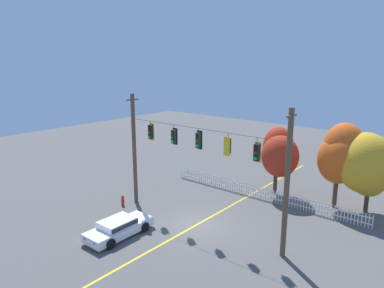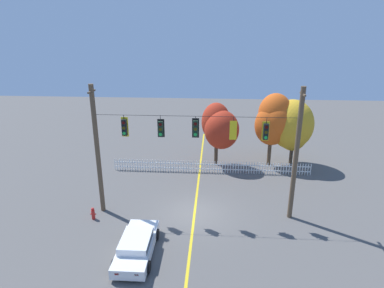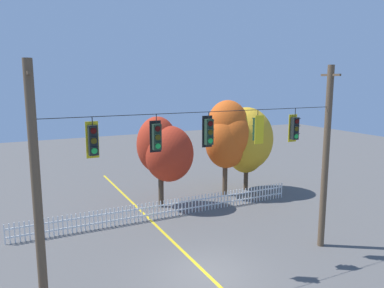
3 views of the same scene
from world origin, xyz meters
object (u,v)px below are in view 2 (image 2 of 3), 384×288
at_px(traffic_signal_westbound_side, 195,128).
at_px(autumn_maple_near_fence, 219,127).
at_px(traffic_signal_eastbound_side, 161,129).
at_px(traffic_signal_northbound_secondary, 266,132).
at_px(parked_car, 137,245).
at_px(traffic_signal_southbound_primary, 124,127).
at_px(autumn_oak_far_east, 292,127).
at_px(traffic_signal_northbound_primary, 233,130).
at_px(fire_hydrant, 93,213).
at_px(autumn_maple_mid, 275,120).

relative_size(traffic_signal_westbound_side, autumn_maple_near_fence, 0.25).
height_order(traffic_signal_eastbound_side, traffic_signal_northbound_secondary, same).
bearing_deg(traffic_signal_northbound_secondary, parked_car, -147.99).
height_order(traffic_signal_southbound_primary, autumn_maple_near_fence, traffic_signal_southbound_primary).
distance_m(traffic_signal_southbound_primary, autumn_oak_far_east, 15.58).
bearing_deg(traffic_signal_northbound_primary, traffic_signal_westbound_side, 179.51).
height_order(autumn_maple_near_fence, parked_car, autumn_maple_near_fence).
bearing_deg(traffic_signal_northbound_secondary, fire_hydrant, -173.93).
bearing_deg(traffic_signal_eastbound_side, traffic_signal_northbound_secondary, 0.00).
relative_size(autumn_maple_near_fence, parked_car, 1.25).
bearing_deg(traffic_signal_westbound_side, traffic_signal_northbound_primary, -0.49).
bearing_deg(autumn_maple_mid, traffic_signal_southbound_primary, -140.59).
relative_size(autumn_maple_mid, fire_hydrant, 8.02).
bearing_deg(autumn_maple_mid, traffic_signal_eastbound_side, -133.87).
distance_m(traffic_signal_northbound_primary, parked_car, 8.60).
bearing_deg(traffic_signal_westbound_side, traffic_signal_eastbound_side, -179.98).
relative_size(traffic_signal_northbound_primary, parked_car, 0.31).
distance_m(traffic_signal_northbound_primary, autumn_maple_mid, 9.91).
bearing_deg(autumn_maple_mid, autumn_maple_near_fence, -176.57).
bearing_deg(traffic_signal_northbound_secondary, autumn_maple_mid, 76.44).
height_order(traffic_signal_southbound_primary, fire_hydrant, traffic_signal_southbound_primary).
bearing_deg(fire_hydrant, traffic_signal_westbound_side, 9.95).
bearing_deg(autumn_maple_mid, autumn_oak_far_east, 10.43).
relative_size(autumn_maple_mid, autumn_oak_far_east, 1.09).
bearing_deg(autumn_oak_far_east, traffic_signal_northbound_secondary, -112.25).
relative_size(traffic_signal_northbound_primary, autumn_oak_far_east, 0.23).
xyz_separation_m(traffic_signal_southbound_primary, autumn_maple_near_fence, (5.99, 8.57, -2.27)).
bearing_deg(traffic_signal_northbound_primary, traffic_signal_eastbound_side, 179.76).
bearing_deg(traffic_signal_westbound_side, traffic_signal_northbound_secondary, -0.00).
xyz_separation_m(traffic_signal_eastbound_side, autumn_maple_near_fence, (3.72, 8.57, -2.24)).
bearing_deg(traffic_signal_northbound_secondary, traffic_signal_eastbound_side, -180.00).
xyz_separation_m(parked_car, fire_hydrant, (-3.63, 3.31, -0.20)).
height_order(traffic_signal_northbound_primary, autumn_oak_far_east, traffic_signal_northbound_primary).
height_order(traffic_signal_northbound_primary, fire_hydrant, traffic_signal_northbound_primary).
bearing_deg(parked_car, autumn_maple_near_fence, 71.05).
relative_size(autumn_maple_mid, parked_car, 1.44).
height_order(traffic_signal_southbound_primary, traffic_signal_northbound_primary, same).
bearing_deg(traffic_signal_eastbound_side, traffic_signal_northbound_primary, -0.24).
bearing_deg(fire_hydrant, traffic_signal_northbound_secondary, 6.07).
distance_m(traffic_signal_southbound_primary, traffic_signal_eastbound_side, 2.27).
bearing_deg(traffic_signal_southbound_primary, traffic_signal_westbound_side, -0.00).
xyz_separation_m(traffic_signal_eastbound_side, traffic_signal_northbound_secondary, (6.38, 0.00, -0.06)).
bearing_deg(fire_hydrant, traffic_signal_southbound_primary, 28.39).
bearing_deg(fire_hydrant, autumn_maple_mid, 37.79).
distance_m(autumn_maple_mid, parked_car, 16.62).
relative_size(traffic_signal_southbound_primary, autumn_maple_mid, 0.22).
relative_size(traffic_signal_southbound_primary, traffic_signal_eastbound_side, 1.01).
bearing_deg(traffic_signal_westbound_side, autumn_maple_mid, 54.25).
xyz_separation_m(traffic_signal_northbound_primary, fire_hydrant, (-8.80, -1.13, -5.47)).
xyz_separation_m(traffic_signal_northbound_secondary, parked_car, (-7.13, -4.46, -5.18)).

